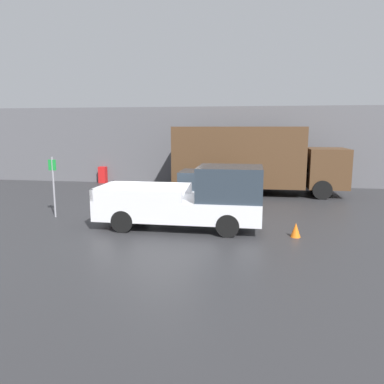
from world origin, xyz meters
TOP-DOWN VIEW (x-y plane):
  - ground_plane at (0.00, 0.00)m, footprint 60.00×60.00m
  - building_wall at (0.00, 8.86)m, footprint 28.00×0.15m
  - pickup_truck at (1.29, -0.98)m, footprint 5.48×2.03m
  - car at (1.33, 2.28)m, footprint 4.44×1.96m
  - delivery_truck at (3.11, 6.19)m, footprint 8.55×2.54m
  - parking_sign at (-4.18, -0.28)m, footprint 0.30×0.07m
  - newspaper_box at (-5.91, 8.54)m, footprint 0.45×0.40m
  - traffic_cone at (4.54, -1.56)m, footprint 0.31×0.31m

SIDE VIEW (x-z plane):
  - ground_plane at x=0.00m, z-range 0.00..0.00m
  - traffic_cone at x=4.54m, z-range 0.00..0.45m
  - newspaper_box at x=-5.91m, z-range 0.00..0.99m
  - car at x=1.33m, z-range 0.00..1.57m
  - pickup_truck at x=1.29m, z-range -0.08..2.03m
  - parking_sign at x=-4.18m, z-range 0.15..2.43m
  - delivery_truck at x=3.11m, z-range 0.11..3.52m
  - building_wall at x=0.00m, z-range 0.00..4.56m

